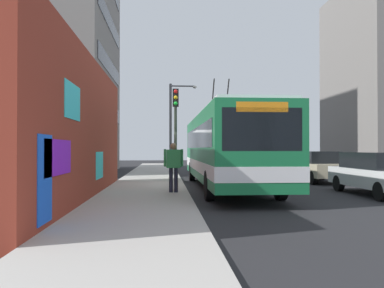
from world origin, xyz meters
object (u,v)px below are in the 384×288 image
(parked_car_champagne, at_px, (318,166))
(street_lamp, at_px, (174,120))
(parked_car_white, at_px, (379,173))
(traffic_light, at_px, (176,119))
(city_bus, at_px, (226,147))
(pedestrian_at_curb, at_px, (173,163))

(parked_car_champagne, distance_m, street_lamp, 10.78)
(parked_car_white, distance_m, traffic_light, 8.99)
(parked_car_white, xyz_separation_m, parked_car_champagne, (5.76, 0.00, -0.00))
(parked_car_white, bearing_deg, street_lamp, 28.61)
(parked_car_white, height_order, street_lamp, street_lamp)
(parked_car_champagne, bearing_deg, city_bus, 117.37)
(traffic_light, xyz_separation_m, street_lamp, (8.57, -0.13, 0.58))
(traffic_light, bearing_deg, parked_car_champagne, -81.49)
(parked_car_champagne, bearing_deg, parked_car_white, -180.00)
(parked_car_white, relative_size, pedestrian_at_curb, 2.61)
(parked_car_champagne, bearing_deg, traffic_light, 98.51)
(pedestrian_at_curb, bearing_deg, traffic_light, -2.58)
(city_bus, distance_m, street_lamp, 10.54)
(city_bus, distance_m, pedestrian_at_curb, 3.72)
(parked_car_white, relative_size, parked_car_champagne, 1.12)
(parked_car_white, distance_m, pedestrian_at_curb, 7.56)
(pedestrian_at_curb, distance_m, traffic_light, 4.81)
(city_bus, relative_size, parked_car_champagne, 3.09)
(parked_car_white, bearing_deg, parked_car_champagne, 0.00)
(parked_car_champagne, height_order, traffic_light, traffic_light)
(pedestrian_at_curb, relative_size, traffic_light, 0.40)
(traffic_light, height_order, street_lamp, street_lamp)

